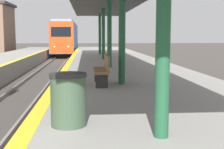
# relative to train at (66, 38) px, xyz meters

# --- Properties ---
(train) EXTENTS (2.61, 16.22, 4.25)m
(train) POSITION_rel_train_xyz_m (0.00, 0.00, 0.00)
(train) COLOR black
(train) RESTS_ON ground
(trash_bin) EXTENTS (0.62, 0.62, 0.89)m
(trash_bin) POSITION_rel_train_xyz_m (2.31, -36.24, -0.71)
(trash_bin) COLOR #384C38
(trash_bin) RESTS_ON platform_right
(bench) EXTENTS (0.44, 1.60, 0.92)m
(bench) POSITION_rel_train_xyz_m (3.13, -31.86, -0.67)
(bench) COLOR brown
(bench) RESTS_ON platform_right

